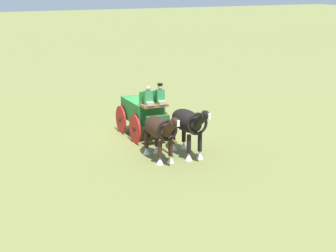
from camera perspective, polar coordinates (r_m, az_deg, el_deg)
The scene contains 4 objects.
ground_plane at distance 25.74m, azimuth -2.70°, elevation -1.04°, with size 220.00×220.00×0.00m, color olive.
show_wagon at distance 25.27m, azimuth -2.58°, elevation 1.50°, with size 5.46×1.79×2.77m.
draft_horse_near at distance 22.48m, azimuth 2.13°, elevation 0.33°, with size 3.24×1.03×2.30m.
draft_horse_off at distance 21.98m, azimuth -0.90°, elevation -0.38°, with size 3.12×0.97×2.14m.
Camera 1 is at (22.57, -10.06, 7.20)m, focal length 57.40 mm.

